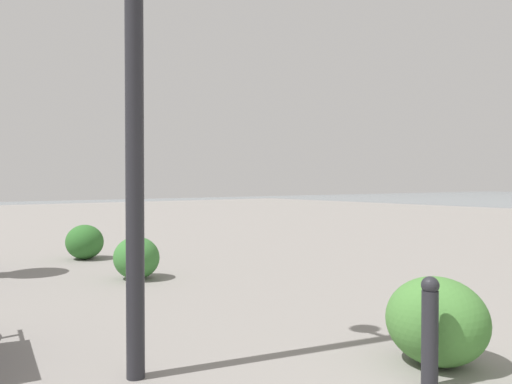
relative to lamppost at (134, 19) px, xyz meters
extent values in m
cylinder|color=#232328|center=(0.00, 0.00, -0.73)|extent=(0.14, 0.14, 3.99)
cylinder|color=#232328|center=(-1.47, -1.63, -2.38)|extent=(0.12, 0.12, 0.71)
sphere|color=#232328|center=(-1.47, -1.63, -1.98)|extent=(0.13, 0.13, 0.13)
ellipsoid|color=#2D6628|center=(6.15, -1.59, -2.40)|extent=(0.79, 0.71, 0.67)
ellipsoid|color=#387533|center=(3.68, -1.59, -2.41)|extent=(0.77, 0.69, 0.65)
ellipsoid|color=#477F38|center=(-1.22, -2.09, -2.37)|extent=(0.85, 0.76, 0.72)
camera|label=1|loc=(-3.58, 1.53, -1.23)|focal=34.98mm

